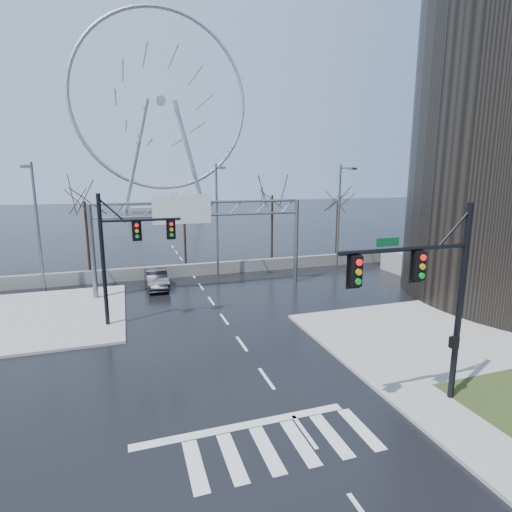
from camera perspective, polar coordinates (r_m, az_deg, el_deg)
name	(u,v)px	position (r m, az deg, el deg)	size (l,w,h in m)	color
ground	(267,378)	(18.80, 1.51, -17.09)	(260.00, 260.00, 0.00)	black
sidewalk_right_ext	(419,334)	(25.12, 22.22, -10.24)	(12.00, 10.00, 0.15)	gray
sidewalk_far	(44,316)	(29.44, -28.05, -7.59)	(10.00, 12.00, 0.15)	gray
barrier_wall	(193,270)	(36.96, -9.00, -1.95)	(52.00, 0.50, 1.10)	slate
signal_mast_near	(434,288)	(16.28, 24.07, -4.18)	(5.52, 0.41, 8.00)	black
signal_mast_far	(122,247)	(24.86, -18.53, 1.21)	(4.72, 0.41, 8.00)	black
sign_gantry	(197,226)	(31.19, -8.43, 4.27)	(16.36, 0.40, 7.60)	slate
streetlight_left	(36,218)	(34.45, -28.92, 4.82)	(0.50, 2.55, 10.00)	slate
streetlight_mid	(218,212)	(34.70, -5.50, 6.22)	(0.50, 2.55, 10.00)	slate
streetlight_right	(341,209)	(39.13, 12.02, 6.60)	(0.50, 2.55, 10.00)	slate
tree_left	(85,210)	(39.31, -23.24, 6.08)	(3.75, 3.75, 7.50)	black
tree_center	(184,215)	(40.62, -10.24, 5.82)	(3.25, 3.25, 6.50)	black
tree_right	(272,203)	(41.79, 2.32, 7.57)	(3.90, 3.90, 7.80)	black
tree_far_right	(338,209)	(45.70, 11.59, 6.66)	(3.40, 3.40, 6.80)	black
ferris_wheel	(161,108)	(112.38, -13.39, 19.83)	(45.00, 6.00, 50.91)	gray
car	(156,279)	(33.46, -14.06, -3.15)	(1.65, 4.72, 1.56)	black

